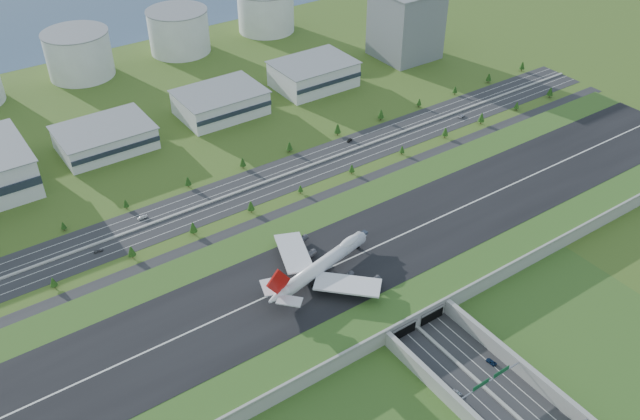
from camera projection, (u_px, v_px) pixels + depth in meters
ground at (353, 269)px, 347.52m from camera, size 1200.00×1200.00×0.00m
airfield_deck at (353, 263)px, 345.05m from camera, size 520.00×100.00×9.20m
underpass_road at (497, 393)px, 279.28m from camera, size 38.80×120.40×8.00m
sign_gantry_near at (491, 381)px, 280.13m from camera, size 38.70×0.70×9.80m
north_expressway at (259, 185)px, 410.77m from camera, size 560.00×36.00×0.12m
tree_row at (294, 165)px, 420.61m from camera, size 503.34×48.67×8.42m
hangar_mid_a at (105, 138)px, 442.06m from camera, size 58.00×42.00×15.00m
hangar_mid_b at (221, 103)px, 480.62m from camera, size 58.00×42.00×17.00m
hangar_mid_c at (314, 74)px, 516.88m from camera, size 58.00×42.00×19.00m
office_tower at (406, 24)px, 553.41m from camera, size 46.00×46.00×55.00m
fuel_tank_b at (79, 54)px, 527.65m from camera, size 50.00×50.00×35.00m
fuel_tank_c at (179, 31)px, 566.80m from camera, size 50.00×50.00×35.00m
fuel_tank_d at (266, 11)px, 605.95m from camera, size 50.00×50.00×35.00m
bay_water at (61, 6)px, 667.27m from camera, size 1200.00×260.00×0.06m
boeing_747 at (322, 265)px, 328.47m from camera, size 71.70×67.02×22.50m
car_0 at (457, 392)px, 282.89m from camera, size 3.00×4.64×1.47m
car_2 at (491, 362)px, 296.41m from camera, size 2.75×5.16×1.38m
car_4 at (98, 251)px, 358.44m from camera, size 4.82×2.24×1.60m
car_5 at (350, 140)px, 452.69m from camera, size 4.92×3.03×1.53m
car_6 at (461, 116)px, 480.46m from camera, size 6.48×4.17×1.66m
car_7 at (142, 217)px, 382.44m from camera, size 5.90×2.77×1.67m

